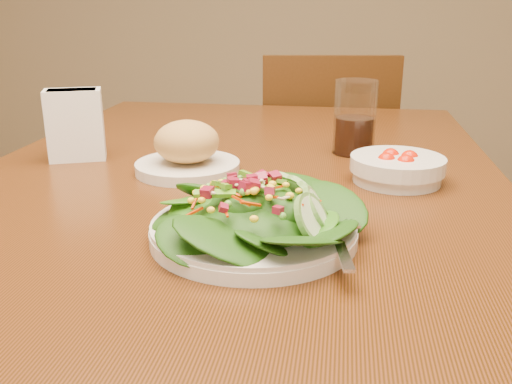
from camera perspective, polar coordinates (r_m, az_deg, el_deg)
dining_table at (r=0.96m, az=-2.61°, el=-4.73°), size 0.90×1.40×0.75m
chair_far at (r=1.83m, az=6.66°, el=0.75°), size 0.46×0.47×0.88m
salad_plate at (r=0.69m, az=0.48°, el=-2.71°), size 0.26×0.25×0.07m
bread_plate at (r=0.97m, az=-6.91°, el=4.06°), size 0.18×0.18×0.09m
tomato_bowl at (r=0.94m, az=13.94°, el=2.33°), size 0.15×0.15×0.05m
drinking_glass at (r=1.10m, az=9.83°, el=6.85°), size 0.08×0.08×0.14m
napkin_holder at (r=1.09m, az=-17.64°, el=6.60°), size 0.11×0.09×0.13m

